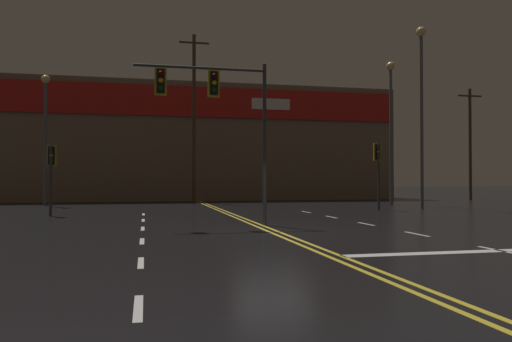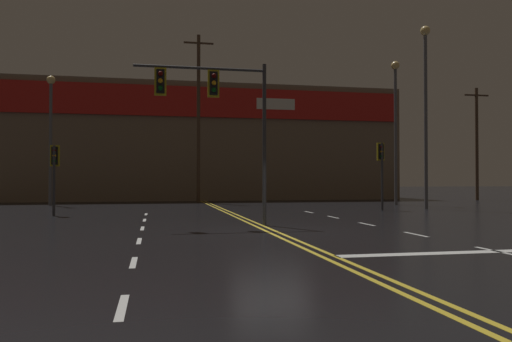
{
  "view_description": "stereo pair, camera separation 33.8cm",
  "coord_description": "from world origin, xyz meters",
  "px_view_note": "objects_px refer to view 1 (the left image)",
  "views": [
    {
      "loc": [
        -4.03,
        -15.69,
        1.66
      ],
      "look_at": [
        0.0,
        2.47,
        2.0
      ],
      "focal_mm": 35.0,
      "sensor_mm": 36.0,
      "label": 1
    },
    {
      "loc": [
        -3.7,
        -15.76,
        1.66
      ],
      "look_at": [
        0.0,
        2.47,
        2.0
      ],
      "focal_mm": 35.0,
      "sensor_mm": 36.0,
      "label": 2
    }
  ],
  "objects_px": {
    "traffic_signal_median": "(214,100)",
    "streetlight_near_right": "(391,114)",
    "streetlight_far_left": "(45,121)",
    "traffic_signal_corner_northeast": "(378,161)",
    "traffic_signal_corner_northwest": "(51,164)",
    "streetlight_far_right": "(421,94)"
  },
  "relations": [
    {
      "from": "traffic_signal_median",
      "to": "streetlight_near_right",
      "type": "relative_size",
      "value": 0.62
    },
    {
      "from": "streetlight_near_right",
      "to": "streetlight_far_left",
      "type": "height_order",
      "value": "streetlight_near_right"
    },
    {
      "from": "traffic_signal_corner_northeast",
      "to": "streetlight_near_right",
      "type": "xyz_separation_m",
      "value": [
        3.58,
        5.28,
        3.4
      ]
    },
    {
      "from": "streetlight_near_right",
      "to": "traffic_signal_corner_northwest",
      "type": "bearing_deg",
      "value": -163.05
    },
    {
      "from": "traffic_signal_corner_northeast",
      "to": "streetlight_near_right",
      "type": "bearing_deg",
      "value": 55.88
    },
    {
      "from": "streetlight_far_right",
      "to": "traffic_signal_median",
      "type": "bearing_deg",
      "value": -147.89
    },
    {
      "from": "traffic_signal_median",
      "to": "streetlight_near_right",
      "type": "distance_m",
      "value": 18.96
    },
    {
      "from": "streetlight_near_right",
      "to": "streetlight_far_right",
      "type": "distance_m",
      "value": 4.66
    },
    {
      "from": "traffic_signal_median",
      "to": "traffic_signal_corner_northwest",
      "type": "bearing_deg",
      "value": 134.61
    },
    {
      "from": "streetlight_near_right",
      "to": "traffic_signal_corner_northeast",
      "type": "bearing_deg",
      "value": -124.12
    },
    {
      "from": "streetlight_far_left",
      "to": "streetlight_far_right",
      "type": "relative_size",
      "value": 0.8
    },
    {
      "from": "traffic_signal_median",
      "to": "traffic_signal_corner_northwest",
      "type": "xyz_separation_m",
      "value": [
        -6.64,
        6.73,
        -2.12
      ]
    },
    {
      "from": "traffic_signal_corner_northeast",
      "to": "streetlight_near_right",
      "type": "distance_m",
      "value": 7.23
    },
    {
      "from": "traffic_signal_corner_northwest",
      "to": "streetlight_far_left",
      "type": "relative_size",
      "value": 0.39
    },
    {
      "from": "traffic_signal_corner_northwest",
      "to": "streetlight_far_left",
      "type": "xyz_separation_m",
      "value": [
        -2.14,
        10.09,
        3.11
      ]
    },
    {
      "from": "traffic_signal_corner_northwest",
      "to": "streetlight_far_left",
      "type": "height_order",
      "value": "streetlight_far_left"
    },
    {
      "from": "traffic_signal_median",
      "to": "streetlight_near_right",
      "type": "bearing_deg",
      "value": 43.25
    },
    {
      "from": "streetlight_near_right",
      "to": "streetlight_far_left",
      "type": "distance_m",
      "value": 22.87
    },
    {
      "from": "streetlight_far_left",
      "to": "traffic_signal_corner_northeast",
      "type": "bearing_deg",
      "value": -25.78
    },
    {
      "from": "traffic_signal_corner_northwest",
      "to": "traffic_signal_corner_northeast",
      "type": "relative_size",
      "value": 0.88
    },
    {
      "from": "traffic_signal_median",
      "to": "streetlight_far_right",
      "type": "height_order",
      "value": "streetlight_far_right"
    },
    {
      "from": "traffic_signal_median",
      "to": "streetlight_far_right",
      "type": "relative_size",
      "value": 0.56
    }
  ]
}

